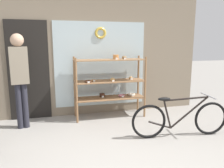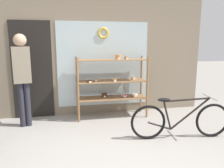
% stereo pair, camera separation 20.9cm
% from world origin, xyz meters
% --- Properties ---
extents(storefront_facade, '(5.20, 0.13, 3.16)m').
position_xyz_m(storefront_facade, '(-0.04, 2.51, 1.54)').
color(storefront_facade, gray).
rests_on(storefront_facade, ground_plane).
extents(display_case, '(1.54, 0.46, 1.38)m').
position_xyz_m(display_case, '(0.35, 2.15, 0.81)').
color(display_case, '#8E6642').
rests_on(display_case, ground_plane).
extents(bicycle, '(1.74, 0.46, 0.74)m').
position_xyz_m(bicycle, '(1.26, 0.80, 0.33)').
color(bicycle, black).
rests_on(bicycle, ground_plane).
extents(pedestrian, '(0.35, 0.24, 1.80)m').
position_xyz_m(pedestrian, '(-1.46, 1.93, 1.08)').
color(pedestrian, '#282833').
rests_on(pedestrian, ground_plane).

